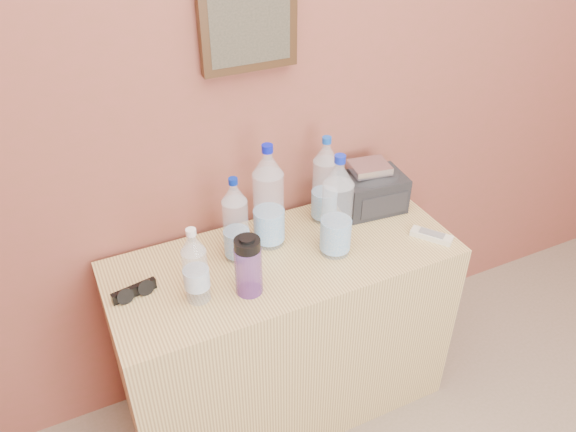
% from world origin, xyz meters
% --- Properties ---
extents(picture_frame, '(0.30, 0.03, 0.25)m').
position_xyz_m(picture_frame, '(-0.10, 1.98, 1.40)').
color(picture_frame, '#382311').
rests_on(picture_frame, room_shell).
extents(dresser, '(1.16, 0.48, 0.72)m').
position_xyz_m(dresser, '(-0.10, 1.74, 0.36)').
color(dresser, tan).
rests_on(dresser, ground).
extents(pet_large_a, '(0.08, 0.08, 0.30)m').
position_xyz_m(pet_large_a, '(-0.24, 1.81, 0.85)').
color(pet_large_a, white).
rests_on(pet_large_a, dresser).
extents(pet_large_b, '(0.10, 0.10, 0.37)m').
position_xyz_m(pet_large_b, '(-0.11, 1.83, 0.88)').
color(pet_large_b, silver).
rests_on(pet_large_b, dresser).
extents(pet_large_c, '(0.09, 0.09, 0.32)m').
position_xyz_m(pet_large_c, '(0.12, 1.88, 0.86)').
color(pet_large_c, silver).
rests_on(pet_large_c, dresser).
extents(pet_large_d, '(0.10, 0.10, 0.36)m').
position_xyz_m(pet_large_d, '(0.06, 1.69, 0.88)').
color(pet_large_d, silver).
rests_on(pet_large_d, dresser).
extents(pet_small, '(0.07, 0.07, 0.25)m').
position_xyz_m(pet_small, '(-0.41, 1.67, 0.83)').
color(pet_small, white).
rests_on(pet_small, dresser).
extents(nalgene_bottle, '(0.08, 0.08, 0.20)m').
position_xyz_m(nalgene_bottle, '(-0.26, 1.64, 0.82)').
color(nalgene_bottle, '#63318D').
rests_on(nalgene_bottle, dresser).
extents(sunglasses, '(0.15, 0.08, 0.04)m').
position_xyz_m(sunglasses, '(-0.58, 1.76, 0.74)').
color(sunglasses, black).
rests_on(sunglasses, dresser).
extents(ac_remote, '(0.12, 0.14, 0.02)m').
position_xyz_m(ac_remote, '(0.40, 1.61, 0.73)').
color(ac_remote, beige).
rests_on(ac_remote, dresser).
extents(toiletry_bag, '(0.24, 0.18, 0.15)m').
position_xyz_m(toiletry_bag, '(0.31, 1.86, 0.80)').
color(toiletry_bag, black).
rests_on(toiletry_bag, dresser).
extents(foil_packet, '(0.15, 0.13, 0.03)m').
position_xyz_m(foil_packet, '(0.30, 1.88, 0.89)').
color(foil_packet, silver).
rests_on(foil_packet, toiletry_bag).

